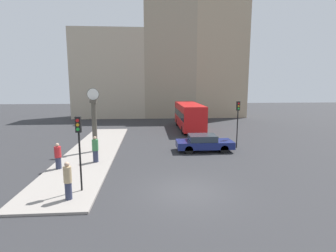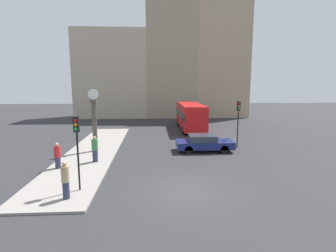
{
  "view_description": "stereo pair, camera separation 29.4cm",
  "coord_description": "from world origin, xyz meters",
  "px_view_note": "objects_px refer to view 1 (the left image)",
  "views": [
    {
      "loc": [
        -1.86,
        -12.29,
        5.33
      ],
      "look_at": [
        -0.36,
        8.2,
        2.01
      ],
      "focal_mm": 28.0,
      "sensor_mm": 36.0,
      "label": 1
    },
    {
      "loc": [
        -1.57,
        -12.31,
        5.33
      ],
      "look_at": [
        -0.36,
        8.2,
        2.01
      ],
      "focal_mm": 28.0,
      "sensor_mm": 36.0,
      "label": 2
    }
  ],
  "objects_px": {
    "bus_distant": "(189,115)",
    "street_clock": "(94,121)",
    "pedestrian_tan_coat": "(68,181)",
    "sedan_car": "(204,143)",
    "pedestrian_green_hoodie": "(95,149)",
    "traffic_light_far": "(238,115)",
    "traffic_light_near": "(79,138)",
    "pedestrian_red_top": "(58,156)"
  },
  "relations": [
    {
      "from": "bus_distant",
      "to": "traffic_light_far",
      "type": "xyz_separation_m",
      "value": [
        2.66,
        -9.18,
        1.07
      ]
    },
    {
      "from": "pedestrian_red_top",
      "to": "pedestrian_green_hoodie",
      "type": "bearing_deg",
      "value": 32.05
    },
    {
      "from": "traffic_light_far",
      "to": "pedestrian_tan_coat",
      "type": "relative_size",
      "value": 2.22
    },
    {
      "from": "bus_distant",
      "to": "traffic_light_near",
      "type": "relative_size",
      "value": 2.48
    },
    {
      "from": "street_clock",
      "to": "sedan_car",
      "type": "bearing_deg",
      "value": -0.95
    },
    {
      "from": "street_clock",
      "to": "pedestrian_green_hoodie",
      "type": "relative_size",
      "value": 2.78
    },
    {
      "from": "bus_distant",
      "to": "traffic_light_far",
      "type": "height_order",
      "value": "traffic_light_far"
    },
    {
      "from": "street_clock",
      "to": "pedestrian_red_top",
      "type": "height_order",
      "value": "street_clock"
    },
    {
      "from": "traffic_light_near",
      "to": "pedestrian_red_top",
      "type": "xyz_separation_m",
      "value": [
        -2.28,
        3.54,
        -1.84
      ]
    },
    {
      "from": "traffic_light_near",
      "to": "traffic_light_far",
      "type": "xyz_separation_m",
      "value": [
        10.71,
        8.49,
        0.04
      ]
    },
    {
      "from": "pedestrian_tan_coat",
      "to": "sedan_car",
      "type": "bearing_deg",
      "value": 46.83
    },
    {
      "from": "street_clock",
      "to": "pedestrian_tan_coat",
      "type": "height_order",
      "value": "street_clock"
    },
    {
      "from": "traffic_light_far",
      "to": "pedestrian_tan_coat",
      "type": "distance_m",
      "value": 14.66
    },
    {
      "from": "bus_distant",
      "to": "pedestrian_tan_coat",
      "type": "relative_size",
      "value": 5.18
    },
    {
      "from": "pedestrian_tan_coat",
      "to": "pedestrian_green_hoodie",
      "type": "bearing_deg",
      "value": 89.19
    },
    {
      "from": "bus_distant",
      "to": "pedestrian_green_hoodie",
      "type": "relative_size",
      "value": 5.19
    },
    {
      "from": "street_clock",
      "to": "bus_distant",
      "type": "bearing_deg",
      "value": 48.06
    },
    {
      "from": "sedan_car",
      "to": "pedestrian_green_hoodie",
      "type": "distance_m",
      "value": 8.46
    },
    {
      "from": "traffic_light_near",
      "to": "pedestrian_tan_coat",
      "type": "distance_m",
      "value": 2.04
    },
    {
      "from": "sedan_car",
      "to": "pedestrian_green_hoodie",
      "type": "bearing_deg",
      "value": -160.63
    },
    {
      "from": "traffic_light_far",
      "to": "pedestrian_green_hoodie",
      "type": "relative_size",
      "value": 2.22
    },
    {
      "from": "traffic_light_near",
      "to": "street_clock",
      "type": "relative_size",
      "value": 0.75
    },
    {
      "from": "bus_distant",
      "to": "pedestrian_red_top",
      "type": "bearing_deg",
      "value": -126.18
    },
    {
      "from": "traffic_light_far",
      "to": "street_clock",
      "type": "bearing_deg",
      "value": -176.35
    },
    {
      "from": "pedestrian_tan_coat",
      "to": "traffic_light_near",
      "type": "bearing_deg",
      "value": 71.18
    },
    {
      "from": "bus_distant",
      "to": "street_clock",
      "type": "height_order",
      "value": "street_clock"
    },
    {
      "from": "traffic_light_far",
      "to": "pedestrian_red_top",
      "type": "distance_m",
      "value": 14.03
    },
    {
      "from": "traffic_light_near",
      "to": "street_clock",
      "type": "bearing_deg",
      "value": 96.29
    },
    {
      "from": "pedestrian_tan_coat",
      "to": "pedestrian_green_hoodie",
      "type": "relative_size",
      "value": 1.0
    },
    {
      "from": "traffic_light_far",
      "to": "pedestrian_green_hoodie",
      "type": "xyz_separation_m",
      "value": [
        -10.97,
        -3.68,
        -1.81
      ]
    },
    {
      "from": "street_clock",
      "to": "pedestrian_tan_coat",
      "type": "relative_size",
      "value": 2.78
    },
    {
      "from": "traffic_light_near",
      "to": "pedestrian_red_top",
      "type": "relative_size",
      "value": 2.27
    },
    {
      "from": "sedan_car",
      "to": "bus_distant",
      "type": "bearing_deg",
      "value": 88.12
    },
    {
      "from": "traffic_light_far",
      "to": "street_clock",
      "type": "height_order",
      "value": "street_clock"
    },
    {
      "from": "sedan_car",
      "to": "pedestrian_red_top",
      "type": "distance_m",
      "value": 10.8
    },
    {
      "from": "bus_distant",
      "to": "pedestrian_red_top",
      "type": "xyz_separation_m",
      "value": [
        -10.33,
        -14.13,
        -0.81
      ]
    },
    {
      "from": "traffic_light_far",
      "to": "street_clock",
      "type": "distance_m",
      "value": 11.6
    },
    {
      "from": "street_clock",
      "to": "pedestrian_red_top",
      "type": "bearing_deg",
      "value": -108.66
    },
    {
      "from": "sedan_car",
      "to": "street_clock",
      "type": "height_order",
      "value": "street_clock"
    },
    {
      "from": "bus_distant",
      "to": "pedestrian_tan_coat",
      "type": "xyz_separation_m",
      "value": [
        -8.39,
        -18.65,
        -0.72
      ]
    },
    {
      "from": "bus_distant",
      "to": "street_clock",
      "type": "xyz_separation_m",
      "value": [
        -8.91,
        -9.92,
        0.75
      ]
    },
    {
      "from": "sedan_car",
      "to": "bus_distant",
      "type": "height_order",
      "value": "bus_distant"
    }
  ]
}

